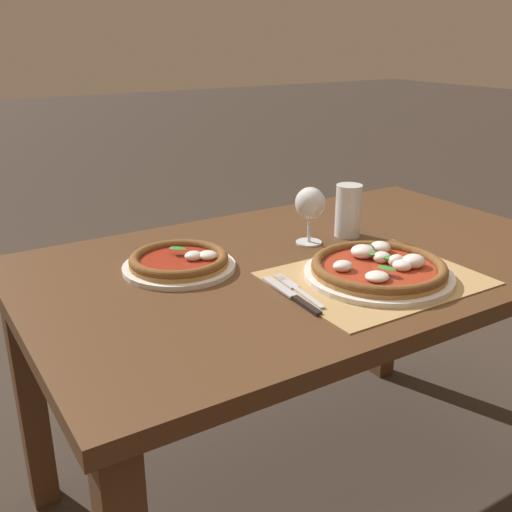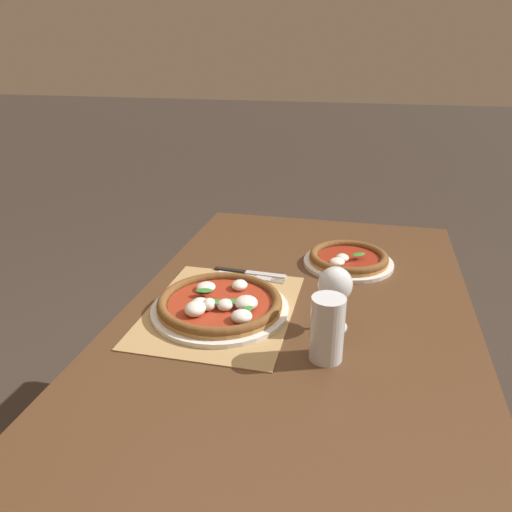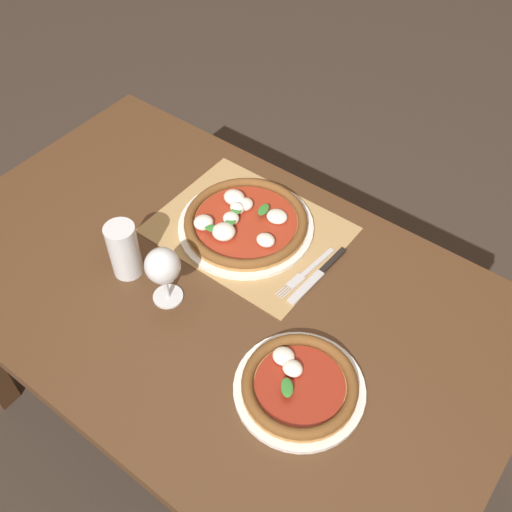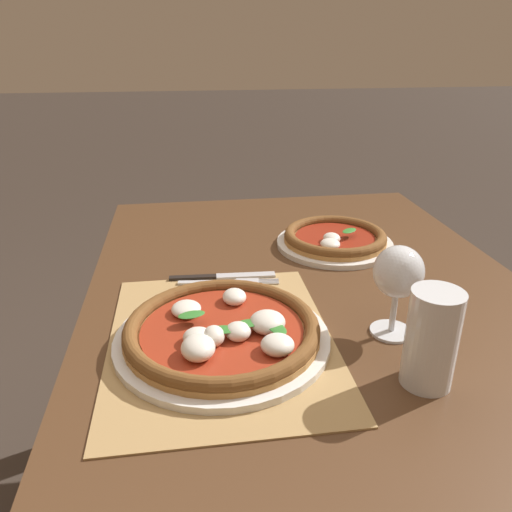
{
  "view_description": "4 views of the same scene",
  "coord_description": "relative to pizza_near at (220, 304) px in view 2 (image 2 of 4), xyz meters",
  "views": [
    {
      "loc": [
        -0.87,
        -1.13,
        1.28
      ],
      "look_at": [
        -0.2,
        -0.06,
        0.81
      ],
      "focal_mm": 42.0,
      "sensor_mm": 36.0,
      "label": 1
    },
    {
      "loc": [
        1.1,
        0.15,
        1.36
      ],
      "look_at": [
        -0.15,
        -0.14,
        0.81
      ],
      "focal_mm": 35.0,
      "sensor_mm": 36.0,
      "label": 2
    },
    {
      "loc": [
        -0.61,
        0.63,
        1.84
      ],
      "look_at": [
        -0.06,
        -0.08,
        0.81
      ],
      "focal_mm": 42.0,
      "sensor_mm": 36.0,
      "label": 3
    },
    {
      "loc": [
        0.73,
        -0.23,
        1.19
      ],
      "look_at": [
        -0.17,
        -0.1,
        0.79
      ],
      "focal_mm": 35.0,
      "sensor_mm": 36.0,
      "label": 4
    }
  ],
  "objects": [
    {
      "name": "knife",
      "position": [
        -0.23,
        0.02,
        -0.02
      ],
      "size": [
        0.03,
        0.22,
        0.01
      ],
      "color": "black",
      "rests_on": "paper_placemat"
    },
    {
      "name": "wine_glass",
      "position": [
        0.01,
        0.28,
        0.08
      ],
      "size": [
        0.08,
        0.08,
        0.16
      ],
      "color": "silver",
      "rests_on": "dining_table"
    },
    {
      "name": "pizza_near",
      "position": [
        0.0,
        0.0,
        0.0
      ],
      "size": [
        0.34,
        0.34,
        0.05
      ],
      "color": "silver",
      "rests_on": "paper_placemat"
    },
    {
      "name": "paper_placemat",
      "position": [
        -0.01,
        -0.0,
        -0.02
      ],
      "size": [
        0.46,
        0.36,
        0.0
      ],
      "primitive_type": "cube",
      "color": "#A88451",
      "rests_on": "dining_table"
    },
    {
      "name": "dining_table",
      "position": [
        -0.05,
        0.19,
        -0.12
      ],
      "size": [
        1.43,
        0.87,
        0.74
      ],
      "color": "#4C301C",
      "rests_on": "ground"
    },
    {
      "name": "pizza_far",
      "position": [
        -0.37,
        0.29,
        -0.0
      ],
      "size": [
        0.27,
        0.27,
        0.04
      ],
      "color": "silver",
      "rests_on": "dining_table"
    },
    {
      "name": "fork",
      "position": [
        -0.21,
        0.03,
        -0.02
      ],
      "size": [
        0.04,
        0.2,
        0.0
      ],
      "color": "#B7B7BC",
      "rests_on": "paper_placemat"
    },
    {
      "name": "pint_glass",
      "position": [
        0.14,
        0.28,
        0.05
      ],
      "size": [
        0.07,
        0.07,
        0.15
      ],
      "color": "silver",
      "rests_on": "dining_table"
    }
  ]
}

